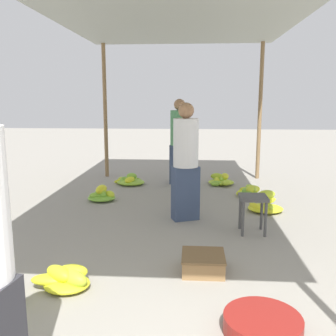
% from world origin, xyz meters
% --- Properties ---
extents(canopy_post_back_left, '(0.08, 0.08, 2.78)m').
position_xyz_m(canopy_post_back_left, '(-1.62, 6.82, 1.39)').
color(canopy_post_back_left, olive).
rests_on(canopy_post_back_left, ground).
extents(canopy_post_back_right, '(0.08, 0.08, 2.78)m').
position_xyz_m(canopy_post_back_right, '(1.62, 6.82, 1.39)').
color(canopy_post_back_right, olive).
rests_on(canopy_post_back_right, ground).
extents(stool, '(0.34, 0.34, 0.48)m').
position_xyz_m(stool, '(1.00, 3.49, 0.38)').
color(stool, '#4C4C4C').
rests_on(stool, ground).
extents(basin_black, '(0.56, 0.56, 0.13)m').
position_xyz_m(basin_black, '(0.76, 1.40, 0.07)').
color(basin_black, maroon).
rests_on(basin_black, ground).
extents(banana_pile_left_0, '(0.63, 0.52, 0.23)m').
position_xyz_m(banana_pile_left_0, '(-1.00, 6.07, 0.07)').
color(banana_pile_left_0, '#78B437').
rests_on(banana_pile_left_0, ground).
extents(banana_pile_left_2, '(0.48, 0.40, 0.26)m').
position_xyz_m(banana_pile_left_2, '(-1.25, 4.85, 0.10)').
color(banana_pile_left_2, '#BCCF2B').
rests_on(banana_pile_left_2, ground).
extents(banana_pile_left_3, '(0.55, 0.39, 0.21)m').
position_xyz_m(banana_pile_left_3, '(-0.87, 1.95, 0.09)').
color(banana_pile_left_3, yellow).
rests_on(banana_pile_left_3, ground).
extents(banana_pile_right_0, '(0.47, 0.49, 0.22)m').
position_xyz_m(banana_pile_right_0, '(1.21, 5.27, 0.09)').
color(banana_pile_right_0, '#C5D329').
rests_on(banana_pile_right_0, ground).
extents(banana_pile_right_1, '(0.52, 0.45, 0.32)m').
position_xyz_m(banana_pile_right_1, '(1.34, 4.41, 0.10)').
color(banana_pile_right_1, yellow).
rests_on(banana_pile_right_1, ground).
extents(banana_pile_right_2, '(0.50, 0.59, 0.21)m').
position_xyz_m(banana_pile_right_2, '(0.81, 6.16, 0.08)').
color(banana_pile_right_2, '#A7C72E').
rests_on(banana_pile_right_2, ground).
extents(crate_near, '(0.42, 0.42, 0.18)m').
position_xyz_m(crate_near, '(0.36, 2.36, 0.09)').
color(crate_near, olive).
rests_on(crate_near, ground).
extents(shopper_walking_mid, '(0.38, 0.37, 1.66)m').
position_xyz_m(shopper_walking_mid, '(-0.02, 6.21, 0.86)').
color(shopper_walking_mid, '#384766').
rests_on(shopper_walking_mid, ground).
extents(shopper_walking_far, '(0.44, 0.44, 1.61)m').
position_xyz_m(shopper_walking_far, '(0.15, 3.97, 0.84)').
color(shopper_walking_far, '#384766').
rests_on(shopper_walking_far, ground).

